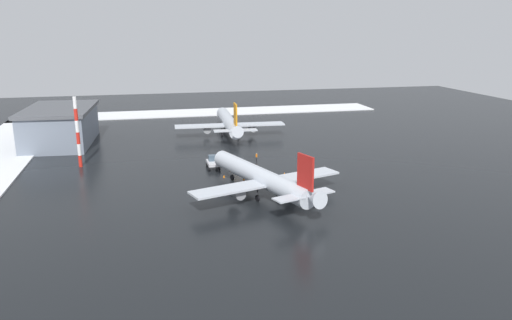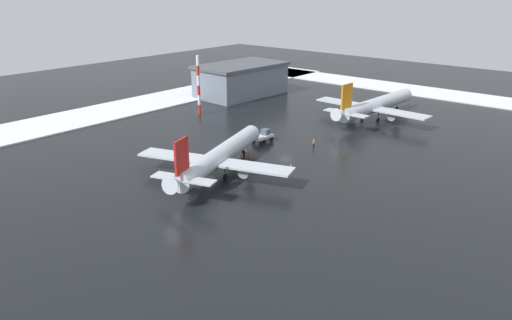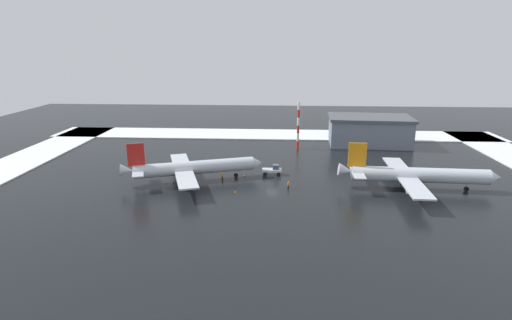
{
  "view_description": "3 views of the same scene",
  "coord_description": "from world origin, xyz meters",
  "px_view_note": "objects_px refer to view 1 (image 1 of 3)",
  "views": [
    {
      "loc": [
        94.7,
        -18.26,
        27.03
      ],
      "look_at": [
        11.89,
        0.56,
        4.43
      ],
      "focal_mm": 35.0,
      "sensor_mm": 36.0,
      "label": 1
    },
    {
      "loc": [
        73.59,
        54.75,
        30.37
      ],
      "look_at": [
        13.88,
        4.3,
        2.24
      ],
      "focal_mm": 35.0,
      "sensor_mm": 36.0,
      "label": 2
    },
    {
      "loc": [
        -1.07,
        85.47,
        29.87
      ],
      "look_at": [
        3.72,
        -0.28,
        5.12
      ],
      "focal_mm": 28.0,
      "sensor_mm": 36.0,
      "label": 3
    }
  ],
  "objects_px": {
    "airplane_parked_starboard": "(262,177)",
    "traffic_cone_wingtip_side": "(284,174)",
    "airplane_foreground_jet": "(229,122)",
    "pushback_tug": "(213,162)",
    "ground_crew_beside_wing": "(256,156)",
    "traffic_cone_near_nose": "(244,178)",
    "cargo_hangar": "(60,126)",
    "ground_crew_by_nose_gear": "(247,179)",
    "traffic_cone_mid_line": "(224,176)",
    "antenna_mast": "(78,132)"
  },
  "relations": [
    {
      "from": "airplane_parked_starboard",
      "to": "ground_crew_beside_wing",
      "type": "height_order",
      "value": "airplane_parked_starboard"
    },
    {
      "from": "ground_crew_beside_wing",
      "to": "traffic_cone_mid_line",
      "type": "bearing_deg",
      "value": -120.76
    },
    {
      "from": "ground_crew_beside_wing",
      "to": "traffic_cone_mid_line",
      "type": "xyz_separation_m",
      "value": [
        10.24,
        -8.56,
        -0.7
      ]
    },
    {
      "from": "pushback_tug",
      "to": "antenna_mast",
      "type": "relative_size",
      "value": 0.33
    },
    {
      "from": "antenna_mast",
      "to": "pushback_tug",
      "type": "bearing_deg",
      "value": 74.7
    },
    {
      "from": "traffic_cone_wingtip_side",
      "to": "traffic_cone_near_nose",
      "type": "bearing_deg",
      "value": -80.99
    },
    {
      "from": "traffic_cone_mid_line",
      "to": "antenna_mast",
      "type": "bearing_deg",
      "value": -117.17
    },
    {
      "from": "ground_crew_by_nose_gear",
      "to": "traffic_cone_wingtip_side",
      "type": "distance_m",
      "value": 8.92
    },
    {
      "from": "antenna_mast",
      "to": "cargo_hangar",
      "type": "height_order",
      "value": "antenna_mast"
    },
    {
      "from": "traffic_cone_near_nose",
      "to": "traffic_cone_mid_line",
      "type": "xyz_separation_m",
      "value": [
        -2.25,
        -3.32,
        0.0
      ]
    },
    {
      "from": "airplane_foreground_jet",
      "to": "pushback_tug",
      "type": "height_order",
      "value": "airplane_foreground_jet"
    },
    {
      "from": "airplane_parked_starboard",
      "to": "airplane_foreground_jet",
      "type": "height_order",
      "value": "airplane_foreground_jet"
    },
    {
      "from": "pushback_tug",
      "to": "cargo_hangar",
      "type": "relative_size",
      "value": 0.18
    },
    {
      "from": "ground_crew_by_nose_gear",
      "to": "antenna_mast",
      "type": "relative_size",
      "value": 0.12
    },
    {
      "from": "pushback_tug",
      "to": "traffic_cone_mid_line",
      "type": "height_order",
      "value": "pushback_tug"
    },
    {
      "from": "airplane_parked_starboard",
      "to": "ground_crew_by_nose_gear",
      "type": "relative_size",
      "value": 18.32
    },
    {
      "from": "airplane_foreground_jet",
      "to": "cargo_hangar",
      "type": "distance_m",
      "value": 40.88
    },
    {
      "from": "pushback_tug",
      "to": "ground_crew_by_nose_gear",
      "type": "bearing_deg",
      "value": -158.79
    },
    {
      "from": "pushback_tug",
      "to": "ground_crew_beside_wing",
      "type": "xyz_separation_m",
      "value": [
        -3.5,
        9.69,
        -0.31
      ]
    },
    {
      "from": "airplane_parked_starboard",
      "to": "traffic_cone_wingtip_side",
      "type": "relative_size",
      "value": 56.97
    },
    {
      "from": "airplane_foreground_jet",
      "to": "pushback_tug",
      "type": "distance_m",
      "value": 31.72
    },
    {
      "from": "airplane_parked_starboard",
      "to": "traffic_cone_wingtip_side",
      "type": "height_order",
      "value": "airplane_parked_starboard"
    },
    {
      "from": "pushback_tug",
      "to": "traffic_cone_mid_line",
      "type": "relative_size",
      "value": 8.38
    },
    {
      "from": "pushback_tug",
      "to": "cargo_hangar",
      "type": "xyz_separation_m",
      "value": [
        -29.41,
        -32.31,
        3.16
      ]
    },
    {
      "from": "cargo_hangar",
      "to": "traffic_cone_wingtip_side",
      "type": "bearing_deg",
      "value": 53.88
    },
    {
      "from": "traffic_cone_wingtip_side",
      "to": "pushback_tug",
      "type": "bearing_deg",
      "value": -121.56
    },
    {
      "from": "pushback_tug",
      "to": "traffic_cone_near_nose",
      "type": "xyz_separation_m",
      "value": [
        9.0,
        4.45,
        -1.01
      ]
    },
    {
      "from": "airplane_foreground_jet",
      "to": "cargo_hangar",
      "type": "xyz_separation_m",
      "value": [
        1.06,
        -40.85,
        1.13
      ]
    },
    {
      "from": "ground_crew_by_nose_gear",
      "to": "cargo_hangar",
      "type": "xyz_separation_m",
      "value": [
        -40.96,
        -36.85,
        3.47
      ]
    },
    {
      "from": "antenna_mast",
      "to": "cargo_hangar",
      "type": "distance_m",
      "value": 23.47
    },
    {
      "from": "traffic_cone_wingtip_side",
      "to": "airplane_parked_starboard",
      "type": "bearing_deg",
      "value": -33.22
    },
    {
      "from": "cargo_hangar",
      "to": "airplane_foreground_jet",
      "type": "bearing_deg",
      "value": 94.98
    },
    {
      "from": "ground_crew_beside_wing",
      "to": "traffic_cone_wingtip_side",
      "type": "bearing_deg",
      "value": -66.5
    },
    {
      "from": "ground_crew_by_nose_gear",
      "to": "traffic_cone_mid_line",
      "type": "relative_size",
      "value": 3.11
    },
    {
      "from": "cargo_hangar",
      "to": "traffic_cone_mid_line",
      "type": "xyz_separation_m",
      "value": [
        36.16,
        33.44,
        -4.17
      ]
    },
    {
      "from": "airplane_parked_starboard",
      "to": "antenna_mast",
      "type": "height_order",
      "value": "antenna_mast"
    },
    {
      "from": "traffic_cone_near_nose",
      "to": "ground_crew_by_nose_gear",
      "type": "bearing_deg",
      "value": 1.96
    },
    {
      "from": "ground_crew_beside_wing",
      "to": "cargo_hangar",
      "type": "xyz_separation_m",
      "value": [
        -25.92,
        -41.99,
        3.47
      ]
    },
    {
      "from": "ground_crew_by_nose_gear",
      "to": "airplane_parked_starboard",
      "type": "bearing_deg",
      "value": -117.59
    },
    {
      "from": "airplane_foreground_jet",
      "to": "antenna_mast",
      "type": "bearing_deg",
      "value": 126.99
    },
    {
      "from": "airplane_parked_starboard",
      "to": "airplane_foreground_jet",
      "type": "relative_size",
      "value": 0.93
    },
    {
      "from": "pushback_tug",
      "to": "traffic_cone_wingtip_side",
      "type": "xyz_separation_m",
      "value": [
        7.71,
        12.56,
        -1.01
      ]
    },
    {
      "from": "airplane_foreground_jet",
      "to": "traffic_cone_mid_line",
      "type": "distance_m",
      "value": 38.07
    },
    {
      "from": "airplane_parked_starboard",
      "to": "traffic_cone_near_nose",
      "type": "bearing_deg",
      "value": -11.52
    },
    {
      "from": "ground_crew_beside_wing",
      "to": "ground_crew_by_nose_gear",
      "type": "height_order",
      "value": "same"
    },
    {
      "from": "ground_crew_by_nose_gear",
      "to": "traffic_cone_mid_line",
      "type": "xyz_separation_m",
      "value": [
        -4.8,
        -3.41,
        -0.7
      ]
    },
    {
      "from": "pushback_tug",
      "to": "ground_crew_by_nose_gear",
      "type": "distance_m",
      "value": 12.41
    },
    {
      "from": "ground_crew_beside_wing",
      "to": "ground_crew_by_nose_gear",
      "type": "relative_size",
      "value": 1.0
    },
    {
      "from": "airplane_parked_starboard",
      "to": "traffic_cone_wingtip_side",
      "type": "bearing_deg",
      "value": -51.57
    },
    {
      "from": "ground_crew_beside_wing",
      "to": "traffic_cone_near_nose",
      "type": "xyz_separation_m",
      "value": [
        12.49,
        -5.23,
        -0.7
      ]
    }
  ]
}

